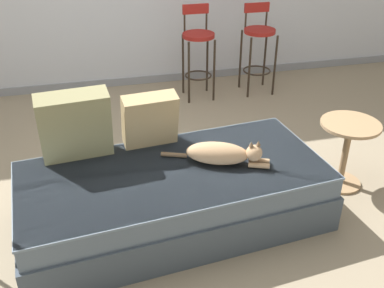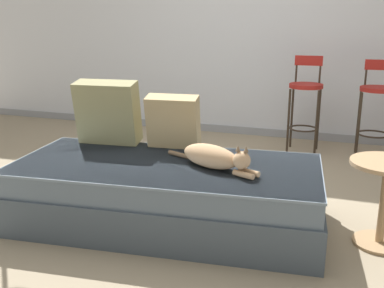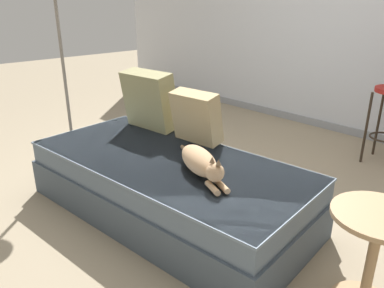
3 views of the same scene
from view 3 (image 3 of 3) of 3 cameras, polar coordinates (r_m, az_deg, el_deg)
The scene contains 8 objects.
ground_plane at distance 3.02m, azimuth 2.23°, elevation -7.56°, with size 16.00×16.00×0.00m, color gray.
wall_back_panel at distance 4.54m, azimuth 23.96°, elevation 17.56°, with size 8.00×0.10×2.60m, color silver.
wall_baseboard_trim at distance 4.70m, azimuth 21.45°, elevation 2.26°, with size 8.00×0.02×0.09m, color gray.
couch at distance 2.68m, azimuth -3.78°, elevation -6.27°, with size 2.13×1.15×0.43m.
throw_pillow_corner at distance 3.14m, azimuth -6.52°, elevation 6.68°, with size 0.49×0.28×0.49m.
throw_pillow_middle at distance 2.81m, azimuth 0.64°, elevation 4.15°, with size 0.40×0.24×0.40m.
cat at distance 2.33m, azimuth 1.35°, elevation -2.77°, with size 0.70×0.36×0.19m.
side_table at distance 2.02m, azimuth 25.98°, elevation -14.07°, with size 0.44×0.44×0.54m.
Camera 3 is at (1.85, -1.89, 1.44)m, focal length 35.00 mm.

